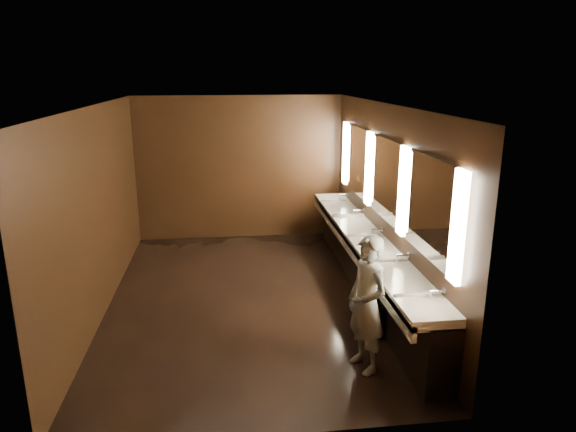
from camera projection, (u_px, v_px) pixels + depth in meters
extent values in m
plane|color=black|center=(249.00, 298.00, 7.57)|extent=(6.00, 6.00, 0.00)
cube|color=#2D2D2B|center=(244.00, 105.00, 6.81)|extent=(4.00, 6.00, 0.02)
cube|color=black|center=(240.00, 168.00, 10.05)|extent=(4.00, 0.02, 2.80)
cube|color=black|center=(263.00, 296.00, 4.32)|extent=(4.00, 0.02, 2.80)
cube|color=black|center=(99.00, 211.00, 6.95)|extent=(0.02, 6.00, 2.80)
cube|color=black|center=(385.00, 203.00, 7.43)|extent=(0.02, 6.00, 2.80)
cube|color=black|center=(370.00, 267.00, 7.67)|extent=(0.36, 5.40, 0.81)
cube|color=silver|center=(365.00, 239.00, 7.54)|extent=(0.55, 5.40, 0.12)
cube|color=silver|center=(348.00, 245.00, 7.53)|extent=(0.06, 5.40, 0.18)
cylinder|color=silver|center=(438.00, 291.00, 5.42)|extent=(0.18, 0.04, 0.04)
cylinder|color=silver|center=(403.00, 255.00, 6.48)|extent=(0.18, 0.04, 0.04)
cylinder|color=silver|center=(378.00, 230.00, 7.53)|extent=(0.18, 0.04, 0.04)
cylinder|color=silver|center=(359.00, 210.00, 8.58)|extent=(0.18, 0.04, 0.04)
cylinder|color=silver|center=(344.00, 195.00, 9.63)|extent=(0.18, 0.04, 0.04)
cube|color=#FFE9C2|center=(458.00, 228.00, 5.03)|extent=(0.06, 0.22, 1.15)
cube|color=white|center=(428.00, 207.00, 5.80)|extent=(0.03, 1.32, 1.15)
cube|color=#FFE9C2|center=(403.00, 191.00, 6.56)|extent=(0.06, 0.23, 1.15)
cube|color=white|center=(385.00, 179.00, 7.33)|extent=(0.03, 1.32, 1.15)
cube|color=#FFE9C2|center=(369.00, 169.00, 8.09)|extent=(0.06, 0.23, 1.15)
cube|color=white|center=(357.00, 160.00, 8.86)|extent=(0.03, 1.32, 1.15)
cube|color=#FFE9C2|center=(346.00, 153.00, 9.62)|extent=(0.06, 0.22, 1.15)
imported|color=#83A4C4|center=(367.00, 304.00, 5.59)|extent=(0.54, 0.66, 1.56)
cylinder|color=black|center=(377.00, 312.00, 6.50)|extent=(0.48, 0.48, 0.57)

